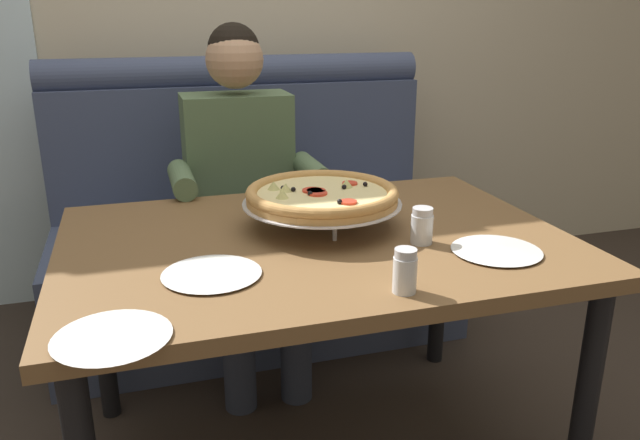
% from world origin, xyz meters
% --- Properties ---
extents(booth_bench, '(1.63, 0.78, 1.13)m').
position_xyz_m(booth_bench, '(0.00, 0.95, 0.40)').
color(booth_bench, '#424C6B').
rests_on(booth_bench, ground_plane).
extents(dining_table, '(1.36, 0.96, 0.73)m').
position_xyz_m(dining_table, '(0.00, 0.00, 0.65)').
color(dining_table, brown).
rests_on(dining_table, ground_plane).
extents(diner_main, '(0.54, 0.64, 1.27)m').
position_xyz_m(diner_main, '(-0.08, 0.68, 0.71)').
color(diner_main, '#2D3342').
rests_on(diner_main, ground_plane).
extents(pizza, '(0.45, 0.45, 0.13)m').
position_xyz_m(pizza, '(0.04, 0.08, 0.82)').
color(pizza, silver).
rests_on(pizza, dining_table).
extents(shaker_oregano, '(0.05, 0.05, 0.10)m').
position_xyz_m(shaker_oregano, '(0.09, -0.39, 0.77)').
color(shaker_oregano, white).
rests_on(shaker_oregano, dining_table).
extents(shaker_parmesan, '(0.06, 0.06, 0.10)m').
position_xyz_m(shaker_parmesan, '(0.25, -0.13, 0.77)').
color(shaker_parmesan, white).
rests_on(shaker_parmesan, dining_table).
extents(plate_near_left, '(0.23, 0.23, 0.02)m').
position_xyz_m(plate_near_left, '(-0.31, -0.18, 0.74)').
color(plate_near_left, white).
rests_on(plate_near_left, dining_table).
extents(plate_near_right, '(0.23, 0.23, 0.02)m').
position_xyz_m(plate_near_right, '(0.41, -0.24, 0.74)').
color(plate_near_right, white).
rests_on(plate_near_right, dining_table).
extents(plate_far_side, '(0.22, 0.22, 0.02)m').
position_xyz_m(plate_far_side, '(-0.53, -0.43, 0.74)').
color(plate_far_side, white).
rests_on(plate_far_side, dining_table).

